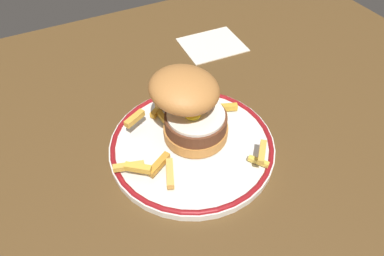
{
  "coord_description": "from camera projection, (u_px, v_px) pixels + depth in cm",
  "views": [
    {
      "loc": [
        -10.34,
        -29.23,
        41.86
      ],
      "look_at": [
        5.95,
        2.85,
        4.6
      ],
      "focal_mm": 32.66,
      "sensor_mm": 36.0,
      "label": 1
    }
  ],
  "objects": [
    {
      "name": "ground_plane",
      "position": [
        166.0,
        183.0,
        0.53
      ],
      "size": [
        131.64,
        101.37,
        4.0
      ],
      "primitive_type": "cube",
      "color": "#54391C"
    },
    {
      "name": "dinner_plate",
      "position": [
        192.0,
        145.0,
        0.55
      ],
      "size": [
        25.68,
        25.68,
        1.6
      ],
      "color": "white",
      "rests_on": "ground_plane"
    },
    {
      "name": "burger",
      "position": [
        190.0,
        106.0,
        0.51
      ],
      "size": [
        13.48,
        13.17,
        11.57
      ],
      "color": "#BC7836",
      "rests_on": "dinner_plate"
    },
    {
      "name": "fries_pile",
      "position": [
        176.0,
        133.0,
        0.53
      ],
      "size": [
        23.16,
        20.51,
        2.94
      ],
      "color": "gold",
      "rests_on": "dinner_plate"
    },
    {
      "name": "napkin",
      "position": [
        212.0,
        44.0,
        0.75
      ],
      "size": [
        13.17,
        11.32,
        0.4
      ],
      "primitive_type": "cube",
      "rotation": [
        0.0,
        0.0,
        -0.05
      ],
      "color": "silver",
      "rests_on": "ground_plane"
    }
  ]
}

